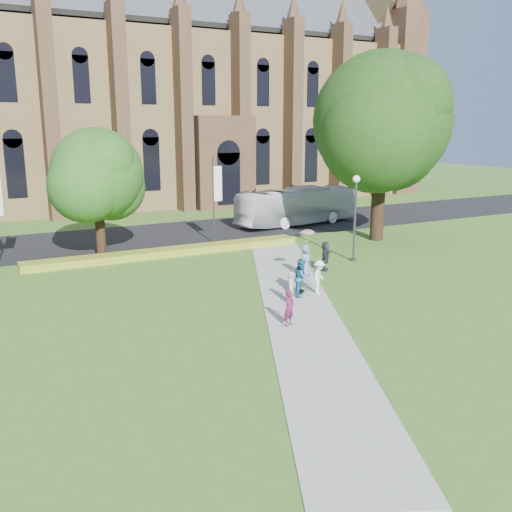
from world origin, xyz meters
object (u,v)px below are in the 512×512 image
streetlamp (355,208)px  pedestrian_0 (289,308)px  large_tree (382,122)px  tour_coach (297,206)px

streetlamp → pedestrian_0: streetlamp is taller
large_tree → tour_coach: large_tree is taller
tour_coach → pedestrian_0: 24.64m
tour_coach → pedestrian_0: size_ratio=7.23×
large_tree → streetlamp: bearing=-140.7°
streetlamp → tour_coach: bearing=73.5°
tour_coach → large_tree: bearing=-174.7°
streetlamp → large_tree: bearing=39.3°
streetlamp → tour_coach: 13.26m
large_tree → pedestrian_0: large_tree is taller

